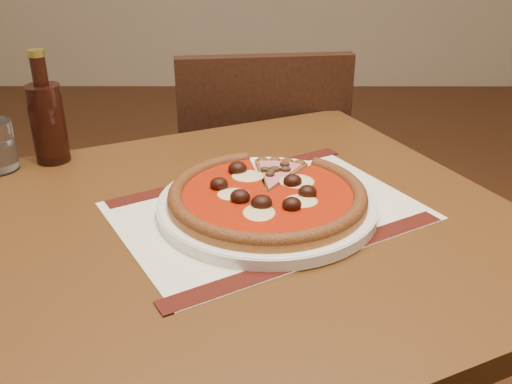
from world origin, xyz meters
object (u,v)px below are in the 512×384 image
(plate, at_px, (267,205))
(bottle, at_px, (47,119))
(chair_far, at_px, (259,184))
(table, at_px, (256,268))
(pizza, at_px, (267,194))

(plate, distance_m, bottle, 0.46)
(plate, bearing_deg, bottle, 153.11)
(chair_far, bearing_deg, table, 82.64)
(table, bearing_deg, plate, 29.92)
(table, distance_m, plate, 0.11)
(chair_far, bearing_deg, plate, 84.32)
(pizza, bearing_deg, bottle, 153.05)
(table, bearing_deg, chair_far, 89.25)
(bottle, bearing_deg, chair_far, 45.76)
(pizza, bearing_deg, plate, 78.58)
(chair_far, distance_m, bottle, 0.66)
(table, relative_size, chair_far, 1.20)
(chair_far, relative_size, bottle, 4.17)
(table, bearing_deg, bottle, 150.85)
(table, xyz_separation_m, plate, (0.02, 0.01, 0.11))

